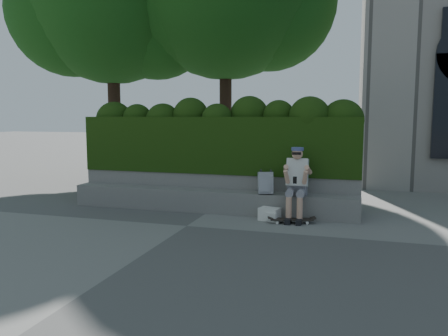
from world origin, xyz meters
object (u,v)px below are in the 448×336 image
(person, at_px, (297,180))
(skateboard, at_px, (292,220))
(backpack_plaid, at_px, (265,183))
(backpack_ground, at_px, (270,214))

(person, relative_size, skateboard, 1.71)
(person, bearing_deg, backpack_plaid, 172.47)
(person, height_order, skateboard, person)
(skateboard, bearing_deg, person, 68.16)
(skateboard, distance_m, backpack_plaid, 0.92)
(backpack_plaid, bearing_deg, skateboard, -52.41)
(backpack_plaid, height_order, backpack_ground, backpack_plaid)
(backpack_plaid, bearing_deg, backpack_ground, -81.85)
(person, distance_m, backpack_plaid, 0.63)
(skateboard, relative_size, backpack_plaid, 1.89)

